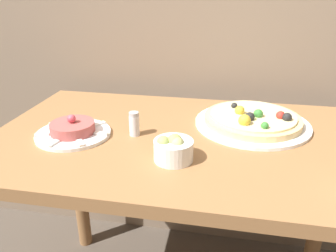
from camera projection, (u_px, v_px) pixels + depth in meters
dining_table at (184, 171)px, 1.01m from camera, size 1.15×0.68×0.75m
pizza_plate at (252, 120)px, 1.03m from camera, size 0.36×0.36×0.06m
tartare_plate at (73, 130)px, 0.96m from camera, size 0.22×0.22×0.07m
small_bowl at (173, 149)px, 0.82m from camera, size 0.10×0.10×0.07m
salt_shaker at (134, 124)px, 0.95m from camera, size 0.03×0.03×0.07m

